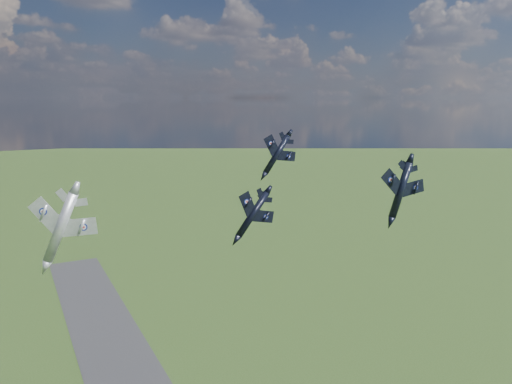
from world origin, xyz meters
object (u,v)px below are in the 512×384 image
jet_lead_navy (253,214)px  jet_high_navy (277,154)px  jet_right_navy (401,190)px  jet_left_silver (61,227)px

jet_lead_navy → jet_high_navy: jet_high_navy is taller
jet_right_navy → jet_left_silver: (-55.08, 13.85, -3.48)m
jet_right_navy → jet_high_navy: jet_high_navy is taller
jet_left_silver → jet_right_navy: bearing=7.6°
jet_high_navy → jet_right_navy: bearing=-79.6°
jet_lead_navy → jet_right_navy: bearing=-28.6°
jet_lead_navy → jet_left_silver: 31.44m
jet_high_navy → jet_left_silver: 56.16m
jet_lead_navy → jet_left_silver: (-31.28, 3.06, 0.67)m
jet_right_navy → jet_high_navy: bearing=103.4°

